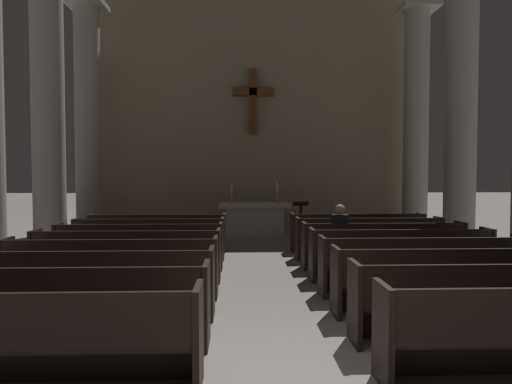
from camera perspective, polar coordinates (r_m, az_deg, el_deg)
The scene contains 25 objects.
pew_left_row_1 at distance 4.78m, azimuth -27.81°, elevation -15.97°, with size 3.30×0.50×0.95m.
pew_left_row_2 at distance 5.68m, azimuth -23.20°, elevation -12.93°, with size 3.30×0.50×0.95m.
pew_left_row_3 at distance 6.62m, azimuth -19.95°, elevation -10.69°, with size 3.30×0.50×0.95m.
pew_left_row_4 at distance 7.58m, azimuth -17.54°, elevation -8.98°, with size 3.30×0.50×0.95m.
pew_left_row_5 at distance 8.56m, azimuth -15.70°, elevation -7.65°, with size 3.30×0.50×0.95m.
pew_left_row_6 at distance 9.54m, azimuth -14.24°, elevation -6.59°, with size 3.30×0.50×0.95m.
pew_left_row_7 at distance 10.54m, azimuth -13.07°, elevation -5.73°, with size 3.30×0.50×0.95m.
pew_left_row_8 at distance 11.54m, azimuth -12.09°, elevation -5.01°, with size 3.30×0.50×0.95m.
pew_right_row_2 at distance 6.08m, azimuth 27.56°, elevation -12.00°, with size 3.30×0.50×0.95m.
pew_right_row_3 at distance 6.96m, azimuth 23.31°, elevation -10.09°, with size 3.30×0.50×0.95m.
pew_right_row_4 at distance 7.88m, azimuth 20.08°, elevation -8.58°, with size 3.30×0.50×0.95m.
pew_right_row_5 at distance 8.82m, azimuth 17.54°, elevation -7.37°, with size 3.30×0.50×0.95m.
pew_right_row_6 at distance 9.78m, azimuth 15.51°, elevation -6.38°, with size 3.30×0.50×0.95m.
pew_right_row_7 at distance 10.76m, azimuth 13.85°, elevation -5.57°, with size 3.30×0.50×0.95m.
pew_right_row_8 at distance 11.74m, azimuth 12.47°, elevation -4.89°, with size 3.30×0.50×0.95m.
column_left_third at distance 12.61m, azimuth -24.45°, elevation 9.42°, with size 1.17×1.17×7.26m.
column_right_third at distance 12.99m, azimuth 24.13°, elevation 9.21°, with size 1.17×1.17×7.26m.
column_left_fourth at distance 15.39m, azimuth -20.18°, elevation 8.18°, with size 1.17×1.17×7.26m.
column_right_fourth at distance 15.71m, azimuth 19.26°, elevation 8.08°, with size 1.17×1.17×7.26m.
altar at distance 14.20m, azimuth -0.19°, elevation -3.33°, with size 2.20×0.90×1.01m.
candlestick_left at distance 14.14m, azimuth -3.02°, elevation -0.57°, with size 0.16×0.16×0.66m.
candlestick_right at distance 14.19m, azimuth 2.64°, elevation -0.56°, with size 0.16×0.16×0.66m.
apse_with_cross at distance 16.19m, azimuth -0.42°, elevation 9.64°, with size 11.65×0.51×7.97m.
lectern at distance 13.12m, azimuth 5.58°, elevation -3.76°, with size 0.44×0.36×1.15m.
lone_worshipper at distance 9.56m, azimuth 10.27°, elevation -5.24°, with size 0.32×0.43×1.32m.
Camera 1 is at (-0.47, -4.12, 1.97)m, focal length 32.16 mm.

